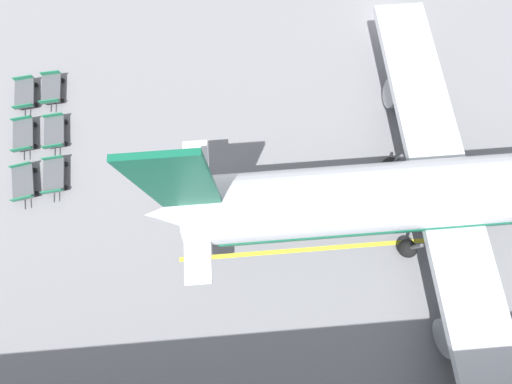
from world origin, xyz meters
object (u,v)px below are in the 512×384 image
airplane (466,192)px  baggage_dolly_row_mid_a_col_c (54,176)px  baggage_dolly_row_near_col_b (24,135)px  baggage_dolly_row_mid_a_col_a (52,89)px  baggage_dolly_row_near_col_c (24,183)px  baggage_dolly_row_mid_a_col_b (55,132)px  baggage_dolly_row_near_col_a (25,94)px

airplane → baggage_dolly_row_mid_a_col_c: airplane is taller
baggage_dolly_row_near_col_b → baggage_dolly_row_mid_a_col_a: 4.26m
baggage_dolly_row_near_col_c → baggage_dolly_row_mid_a_col_b: bearing=154.6°
airplane → baggage_dolly_row_mid_a_col_c: (-4.18, -27.56, -2.93)m
baggage_dolly_row_near_col_a → baggage_dolly_row_near_col_c: 7.49m
baggage_dolly_row_near_col_b → baggage_dolly_row_near_col_a: bearing=-174.4°
airplane → baggage_dolly_row_near_col_b: size_ratio=11.73×
airplane → baggage_dolly_row_mid_a_col_b: (-7.71, -27.87, -2.93)m
airplane → baggage_dolly_row_mid_a_col_b: size_ratio=11.77×
baggage_dolly_row_near_col_c → baggage_dolly_row_mid_a_col_c: (-0.37, 2.16, 0.00)m
baggage_dolly_row_mid_a_col_b → baggage_dolly_row_mid_a_col_c: same height
baggage_dolly_row_near_col_c → baggage_dolly_row_mid_a_col_a: 7.82m
baggage_dolly_row_near_col_b → baggage_dolly_row_mid_a_col_c: (3.45, 2.63, 0.00)m
baggage_dolly_row_near_col_b → airplane: bearing=75.8°
baggage_dolly_row_near_col_b → baggage_dolly_row_mid_a_col_b: same height
baggage_dolly_row_near_col_b → baggage_dolly_row_mid_a_col_c: bearing=37.3°
baggage_dolly_row_near_col_a → baggage_dolly_row_near_col_b: 3.63m
airplane → baggage_dolly_row_near_col_c: bearing=-97.3°
baggage_dolly_row_near_col_a → baggage_dolly_row_near_col_b: size_ratio=1.00×
baggage_dolly_row_near_col_a → baggage_dolly_row_near_col_b: (3.62, 0.35, 0.00)m
baggage_dolly_row_mid_a_col_a → baggage_dolly_row_near_col_c: bearing=-9.1°
baggage_dolly_row_near_col_c → baggage_dolly_row_near_col_b: bearing=-173.0°
baggage_dolly_row_near_col_b → baggage_dolly_row_mid_a_col_a: bearing=156.5°
baggage_dolly_row_mid_a_col_b → baggage_dolly_row_mid_a_col_c: size_ratio=1.00×
baggage_dolly_row_near_col_b → baggage_dolly_row_mid_a_col_a: same height
baggage_dolly_row_near_col_a → baggage_dolly_row_mid_a_col_b: bearing=37.0°
airplane → baggage_dolly_row_near_col_b: airplane is taller
airplane → baggage_dolly_row_near_col_c: size_ratio=11.69×
baggage_dolly_row_near_col_b → baggage_dolly_row_mid_a_col_b: bearing=91.8°
baggage_dolly_row_near_col_c → baggage_dolly_row_mid_a_col_b: (-3.90, 1.85, 0.00)m
baggage_dolly_row_mid_a_col_a → baggage_dolly_row_mid_a_col_b: size_ratio=1.00×
baggage_dolly_row_near_col_b → baggage_dolly_row_near_col_c: 3.85m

